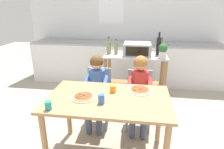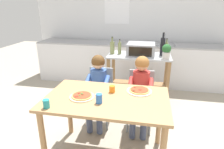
# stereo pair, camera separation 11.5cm
# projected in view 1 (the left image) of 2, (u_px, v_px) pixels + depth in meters

# --- Properties ---
(ground_plane) EXTENTS (10.89, 10.89, 0.00)m
(ground_plane) POSITION_uv_depth(u_px,v_px,m) (118.00, 109.00, 3.34)
(ground_plane) COLOR #A89E8C
(back_wall_tiled) EXTENTS (4.54, 0.13, 2.70)m
(back_wall_tiled) POSITION_uv_depth(u_px,v_px,m) (127.00, 19.00, 4.46)
(back_wall_tiled) COLOR silver
(back_wall_tiled) RESTS_ON ground
(kitchen_counter) EXTENTS (4.09, 0.60, 1.08)m
(kitchen_counter) POSITION_uv_depth(u_px,v_px,m) (125.00, 63.00, 4.39)
(kitchen_counter) COLOR silver
(kitchen_counter) RESTS_ON ground
(kitchen_island_cart) EXTENTS (1.04, 0.54, 0.87)m
(kitchen_island_cart) POSITION_uv_depth(u_px,v_px,m) (135.00, 71.00, 3.42)
(kitchen_island_cart) COLOR #B7BABF
(kitchen_island_cart) RESTS_ON ground
(toaster_oven) EXTENTS (0.45, 0.41, 0.20)m
(toaster_oven) POSITION_uv_depth(u_px,v_px,m) (137.00, 49.00, 3.30)
(toaster_oven) COLOR #999BA0
(toaster_oven) RESTS_ON kitchen_island_cart
(bottle_slim_sauce) EXTENTS (0.06, 0.06, 0.27)m
(bottle_slim_sauce) POSITION_uv_depth(u_px,v_px,m) (162.00, 47.00, 3.38)
(bottle_slim_sauce) COLOR olive
(bottle_slim_sauce) RESTS_ON kitchen_island_cart
(bottle_dark_olive_oil) EXTENTS (0.08, 0.08, 0.38)m
(bottle_dark_olive_oil) POSITION_uv_depth(u_px,v_px,m) (159.00, 46.00, 3.25)
(bottle_dark_olive_oil) COLOR black
(bottle_dark_olive_oil) RESTS_ON kitchen_island_cart
(bottle_brown_beer) EXTENTS (0.06, 0.06, 0.25)m
(bottle_brown_beer) POSITION_uv_depth(u_px,v_px,m) (116.00, 48.00, 3.34)
(bottle_brown_beer) COLOR olive
(bottle_brown_beer) RESTS_ON kitchen_island_cart
(bottle_tall_green_wine) EXTENTS (0.08, 0.08, 0.29)m
(bottle_tall_green_wine) POSITION_uv_depth(u_px,v_px,m) (109.00, 47.00, 3.34)
(bottle_tall_green_wine) COLOR olive
(bottle_tall_green_wine) RESTS_ON kitchen_island_cart
(potted_herb_plant) EXTENTS (0.14, 0.14, 0.23)m
(potted_herb_plant) POSITION_uv_depth(u_px,v_px,m) (163.00, 50.00, 3.08)
(potted_herb_plant) COLOR beige
(potted_herb_plant) RESTS_ON kitchen_island_cart
(dining_table) EXTENTS (1.30, 0.80, 0.76)m
(dining_table) POSITION_uv_depth(u_px,v_px,m) (108.00, 107.00, 2.11)
(dining_table) COLOR #AD7F51
(dining_table) RESTS_ON ground
(dining_chair_left) EXTENTS (0.36, 0.36, 0.81)m
(dining_chair_left) POSITION_uv_depth(u_px,v_px,m) (98.00, 92.00, 2.85)
(dining_chair_left) COLOR gray
(dining_chair_left) RESTS_ON ground
(dining_chair_right) EXTENTS (0.36, 0.36, 0.81)m
(dining_chair_right) POSITION_uv_depth(u_px,v_px,m) (139.00, 95.00, 2.76)
(dining_chair_right) COLOR gray
(dining_chair_right) RESTS_ON ground
(child_in_blue_striped_shirt) EXTENTS (0.32, 0.42, 1.03)m
(child_in_blue_striped_shirt) POSITION_uv_depth(u_px,v_px,m) (96.00, 84.00, 2.67)
(child_in_blue_striped_shirt) COLOR #424C6B
(child_in_blue_striped_shirt) RESTS_ON ground
(child_in_red_shirt) EXTENTS (0.32, 0.42, 1.04)m
(child_in_red_shirt) POSITION_uv_depth(u_px,v_px,m) (140.00, 86.00, 2.59)
(child_in_red_shirt) COLOR #424C6B
(child_in_red_shirt) RESTS_ON ground
(pizza_plate_cream) EXTENTS (0.26, 0.26, 0.03)m
(pizza_plate_cream) POSITION_uv_depth(u_px,v_px,m) (83.00, 97.00, 2.06)
(pizza_plate_cream) COLOR beige
(pizza_plate_cream) RESTS_ON dining_table
(pizza_plate_white) EXTENTS (0.28, 0.28, 0.03)m
(pizza_plate_white) POSITION_uv_depth(u_px,v_px,m) (140.00, 90.00, 2.22)
(pizza_plate_white) COLOR white
(pizza_plate_white) RESTS_ON dining_table
(drinking_cup_teal) EXTENTS (0.06, 0.06, 0.09)m
(drinking_cup_teal) POSITION_uv_depth(u_px,v_px,m) (48.00, 105.00, 1.82)
(drinking_cup_teal) COLOR teal
(drinking_cup_teal) RESTS_ON dining_table
(drinking_cup_orange) EXTENTS (0.07, 0.07, 0.08)m
(drinking_cup_orange) POSITION_uv_depth(u_px,v_px,m) (113.00, 89.00, 2.18)
(drinking_cup_orange) COLOR orange
(drinking_cup_orange) RESTS_ON dining_table
(drinking_cup_blue) EXTENTS (0.07, 0.07, 0.10)m
(drinking_cup_blue) POSITION_uv_depth(u_px,v_px,m) (101.00, 99.00, 1.94)
(drinking_cup_blue) COLOR blue
(drinking_cup_blue) RESTS_ON dining_table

